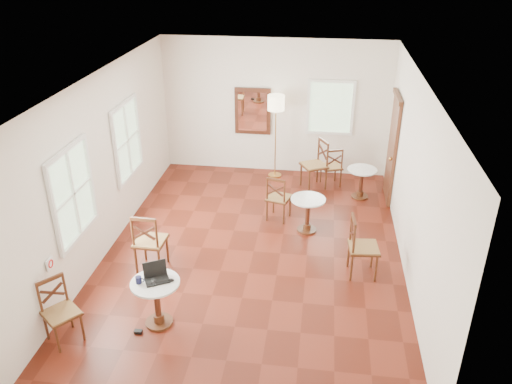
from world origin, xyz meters
TOP-DOWN VIEW (x-y plane):
  - ground at (0.00, 0.00)m, footprint 7.00×7.00m
  - room_shell at (-0.06, 0.27)m, footprint 5.02×7.02m
  - cafe_table_near at (-1.07, -2.00)m, footprint 0.67×0.67m
  - cafe_table_mid at (0.88, 0.83)m, footprint 0.63×0.63m
  - cafe_table_back at (1.91, 2.33)m, footprint 0.60×0.60m
  - chair_near_a at (-1.58, -0.71)m, footprint 0.50×0.50m
  - chair_near_b at (-2.23, -2.46)m, footprint 0.59×0.59m
  - chair_mid_a at (0.30, 1.20)m, footprint 0.52×0.52m
  - chair_mid_b at (1.78, -0.41)m, footprint 0.51×0.51m
  - chair_back_a at (1.30, 2.84)m, footprint 0.52×0.52m
  - chair_back_b at (0.95, 2.70)m, footprint 0.66×0.66m
  - floor_lamp at (0.05, 3.15)m, footprint 0.36×0.36m
  - laptop at (-1.07, -1.92)m, footprint 0.41×0.39m
  - mouse at (-0.86, -1.95)m, footprint 0.11×0.08m
  - navy_mug at (-1.27, -2.04)m, footprint 0.12×0.08m
  - water_glass at (-1.05, -2.08)m, footprint 0.06×0.06m
  - power_adapter at (-1.29, -2.23)m, footprint 0.11×0.06m

SIDE VIEW (x-z plane):
  - ground at x=0.00m, z-range 0.00..0.00m
  - power_adapter at x=-1.29m, z-range 0.00..0.04m
  - cafe_table_back at x=1.91m, z-range 0.08..0.71m
  - cafe_table_mid at x=0.88m, z-range 0.08..0.74m
  - cafe_table_near at x=-1.07m, z-range 0.08..0.79m
  - chair_back_a at x=1.30m, z-range 0.00..0.88m
  - chair_mid_a at x=0.30m, z-range 0.00..0.91m
  - chair_near_b at x=-2.23m, z-range 0.00..0.92m
  - chair_mid_b at x=1.78m, z-range 0.00..1.02m
  - chair_near_a at x=-1.58m, z-range 0.00..1.04m
  - chair_back_b at x=0.95m, z-range 0.00..1.05m
  - mouse at x=-0.86m, z-range 0.71..0.74m
  - navy_mug at x=-1.27m, z-range 0.71..0.81m
  - water_glass at x=-1.05m, z-range 0.71..0.82m
  - laptop at x=-1.07m, z-range 0.65..0.88m
  - floor_lamp at x=0.05m, z-range 0.65..2.52m
  - room_shell at x=-0.06m, z-range 0.38..3.39m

